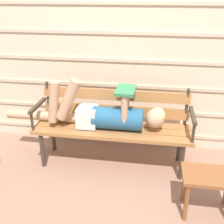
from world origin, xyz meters
name	(u,v)px	position (x,y,z in m)	size (l,w,h in m)	color
ground_plane	(110,172)	(0.00, 0.00, 0.00)	(12.00, 12.00, 0.00)	#936B56
house_siding	(119,46)	(0.00, 0.66, 1.16)	(5.07, 0.08, 2.32)	beige
park_bench	(113,122)	(0.00, 0.23, 0.46)	(1.61, 0.43, 0.81)	#9E6638
reclining_person	(103,114)	(-0.09, 0.16, 0.57)	(1.68, 0.26, 0.53)	#23567A
footstool	(210,182)	(0.89, -0.42, 0.31)	(0.45, 0.29, 0.38)	brown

